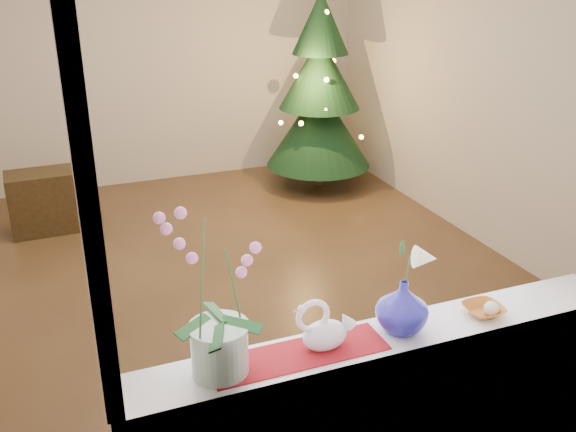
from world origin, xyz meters
name	(u,v)px	position (x,y,z in m)	size (l,w,h in m)	color
ground	(226,278)	(0.00, 0.00, 0.00)	(5.00, 5.00, 0.00)	#3D2919
wall_back	(152,55)	(0.00, 2.50, 1.35)	(4.50, 0.10, 2.70)	beige
wall_front	(411,251)	(0.00, -2.50, 1.35)	(4.50, 0.10, 2.70)	beige
wall_right	(486,83)	(2.25, 0.00, 1.35)	(0.10, 5.00, 2.70)	beige
windowsill	(386,339)	(0.00, -2.37, 0.90)	(2.20, 0.26, 0.04)	white
window_frame	(414,156)	(0.00, -2.47, 1.70)	(2.22, 0.06, 1.60)	white
runner	(299,354)	(-0.38, -2.37, 0.92)	(0.70, 0.20, 0.01)	maroon
orchid_pot	(217,293)	(-0.69, -2.36, 1.25)	(0.23, 0.23, 0.66)	beige
swan	(325,325)	(-0.27, -2.36, 1.03)	(0.25, 0.11, 0.21)	silver
blue_vase	(403,303)	(0.07, -2.36, 1.05)	(0.24, 0.24, 0.26)	navy
lily	(407,252)	(0.07, -2.36, 1.27)	(0.14, 0.08, 0.19)	white
paperweight	(491,309)	(0.48, -2.41, 0.95)	(0.07, 0.07, 0.07)	silver
amber_dish	(483,311)	(0.46, -2.39, 0.94)	(0.14, 0.14, 0.04)	#A45A1A
xmas_tree	(319,93)	(1.53, 1.69, 1.00)	(1.09, 1.09, 2.00)	black
side_table	(52,201)	(-1.17, 1.48, 0.28)	(0.73, 0.37, 0.55)	black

